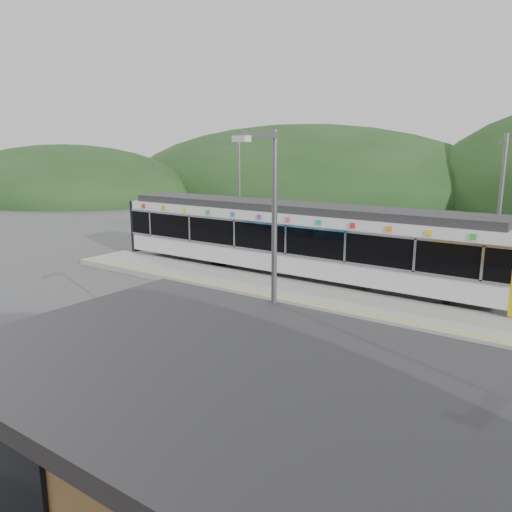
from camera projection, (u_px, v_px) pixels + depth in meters
The scene contains 9 objects.
ground at pixel (251, 317), 19.27m from camera, with size 120.00×120.00×0.00m, color #4C4C4F.
hills at pixel (452, 310), 20.02m from camera, with size 146.00×149.00×26.00m.
platform at pixel (295, 293), 21.88m from camera, with size 26.00×3.20×0.30m, color #9E9E99.
yellow_line at pixel (279, 297), 20.81m from camera, with size 26.00×0.10×0.01m, color yellow.
train at pixel (293, 238), 24.60m from camera, with size 20.44×3.01×3.74m.
catenary_mast_west at pixel (239, 196), 29.29m from camera, with size 0.18×1.80×7.00m.
catenary_mast_east at pixel (499, 213), 21.42m from camera, with size 0.18×1.80×7.00m.
station_shelter at pixel (228, 440), 8.37m from camera, with size 9.20×6.20×3.00m.
lamp_post at pixel (271, 260), 10.75m from camera, with size 0.37×1.18×6.74m.
Camera 1 is at (10.72, -14.89, 6.34)m, focal length 35.00 mm.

